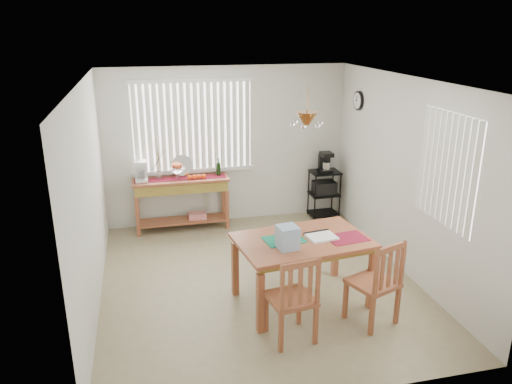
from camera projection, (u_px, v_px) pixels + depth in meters
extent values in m
cube|color=tan|center=(258.00, 281.00, 6.59)|extent=(4.00, 4.50, 0.01)
cube|color=silver|center=(226.00, 145.00, 8.29)|extent=(4.00, 0.10, 2.60)
cube|color=silver|center=(324.00, 274.00, 4.05)|extent=(4.00, 0.10, 2.60)
cube|color=silver|center=(85.00, 200.00, 5.73)|extent=(0.10, 4.50, 2.60)
cube|color=silver|center=(408.00, 176.00, 6.61)|extent=(0.10, 4.50, 2.60)
cube|color=white|center=(258.00, 76.00, 5.73)|extent=(4.00, 4.50, 0.10)
cube|color=white|center=(193.00, 127.00, 8.01)|extent=(1.90, 0.01, 1.40)
cube|color=white|center=(135.00, 129.00, 7.80)|extent=(0.07, 0.03, 1.40)
cube|color=white|center=(142.00, 129.00, 7.83)|extent=(0.07, 0.03, 1.40)
cube|color=white|center=(149.00, 129.00, 7.85)|extent=(0.07, 0.03, 1.40)
cube|color=white|center=(156.00, 128.00, 7.87)|extent=(0.07, 0.03, 1.40)
cube|color=white|center=(163.00, 128.00, 7.89)|extent=(0.07, 0.03, 1.40)
cube|color=white|center=(170.00, 128.00, 7.92)|extent=(0.07, 0.03, 1.40)
cube|color=white|center=(176.00, 127.00, 7.94)|extent=(0.07, 0.03, 1.40)
cube|color=white|center=(183.00, 127.00, 7.96)|extent=(0.07, 0.03, 1.40)
cube|color=white|center=(189.00, 127.00, 7.99)|extent=(0.07, 0.03, 1.40)
cube|color=white|center=(196.00, 127.00, 8.01)|extent=(0.07, 0.03, 1.40)
cube|color=white|center=(203.00, 126.00, 8.03)|extent=(0.07, 0.03, 1.40)
cube|color=white|center=(209.00, 126.00, 8.05)|extent=(0.07, 0.03, 1.40)
cube|color=white|center=(216.00, 126.00, 8.08)|extent=(0.07, 0.03, 1.40)
cube|color=white|center=(222.00, 125.00, 8.10)|extent=(0.07, 0.03, 1.40)
cube|color=white|center=(228.00, 125.00, 8.12)|extent=(0.07, 0.03, 1.40)
cube|color=white|center=(235.00, 125.00, 8.14)|extent=(0.07, 0.03, 1.40)
cube|color=white|center=(241.00, 125.00, 8.17)|extent=(0.07, 0.03, 1.40)
cube|color=white|center=(247.00, 124.00, 8.19)|extent=(0.07, 0.03, 1.40)
cube|color=white|center=(195.00, 171.00, 8.22)|extent=(1.98, 0.06, 0.06)
cube|color=white|center=(191.00, 81.00, 7.75)|extent=(1.98, 0.06, 0.06)
cube|color=white|center=(448.00, 170.00, 5.65)|extent=(0.01, 1.10, 1.30)
cube|color=white|center=(474.00, 183.00, 5.19)|extent=(0.03, 0.07, 1.30)
cube|color=white|center=(468.00, 180.00, 5.30)|extent=(0.03, 0.07, 1.30)
cube|color=white|center=(461.00, 177.00, 5.40)|extent=(0.03, 0.07, 1.30)
cube|color=white|center=(455.00, 174.00, 5.50)|extent=(0.03, 0.07, 1.30)
cube|color=white|center=(450.00, 171.00, 5.60)|extent=(0.03, 0.07, 1.30)
cube|color=white|center=(444.00, 169.00, 5.70)|extent=(0.03, 0.07, 1.30)
cube|color=white|center=(439.00, 166.00, 5.80)|extent=(0.03, 0.07, 1.30)
cube|color=white|center=(433.00, 164.00, 5.90)|extent=(0.03, 0.07, 1.30)
cube|color=white|center=(428.00, 161.00, 6.01)|extent=(0.03, 0.07, 1.30)
cube|color=white|center=(423.00, 159.00, 6.11)|extent=(0.03, 0.07, 1.30)
cylinder|color=black|center=(358.00, 101.00, 7.77)|extent=(0.04, 0.30, 0.30)
cylinder|color=white|center=(357.00, 101.00, 7.76)|extent=(0.01, 0.25, 0.25)
cylinder|color=brown|center=(307.00, 102.00, 5.34)|extent=(0.01, 0.01, 0.34)
cone|color=brown|center=(307.00, 118.00, 5.39)|extent=(0.24, 0.24, 0.14)
sphere|color=white|center=(321.00, 123.00, 5.45)|extent=(0.05, 0.05, 0.05)
sphere|color=white|center=(310.00, 121.00, 5.56)|extent=(0.05, 0.05, 0.05)
sphere|color=white|center=(296.00, 122.00, 5.52)|extent=(0.05, 0.05, 0.05)
sphere|color=white|center=(293.00, 124.00, 5.38)|extent=(0.05, 0.05, 0.05)
sphere|color=white|center=(304.00, 127.00, 5.27)|extent=(0.05, 0.05, 0.05)
sphere|color=white|center=(318.00, 126.00, 5.30)|extent=(0.05, 0.05, 0.05)
cube|color=#A15736|center=(181.00, 180.00, 8.00)|extent=(1.53, 0.43, 0.04)
cube|color=#A48835|center=(181.00, 186.00, 8.03)|extent=(1.47, 0.39, 0.15)
cube|color=#A15736|center=(138.00, 217.00, 7.86)|extent=(0.06, 0.06, 0.66)
cube|color=#A15736|center=(227.00, 210.00, 8.16)|extent=(0.06, 0.06, 0.66)
cube|color=#A15736|center=(137.00, 210.00, 8.16)|extent=(0.06, 0.06, 0.66)
cube|color=#A15736|center=(224.00, 203.00, 8.47)|extent=(0.06, 0.06, 0.66)
cube|color=#A15736|center=(183.00, 220.00, 8.22)|extent=(1.41, 0.37, 0.03)
cube|color=red|center=(197.00, 215.00, 8.26)|extent=(0.29, 0.21, 0.10)
cube|color=maroon|center=(181.00, 179.00, 7.99)|extent=(1.45, 0.24, 0.01)
cube|color=white|center=(142.00, 180.00, 7.85)|extent=(0.19, 0.23, 0.05)
cube|color=white|center=(141.00, 171.00, 7.89)|extent=(0.19, 0.08, 0.29)
cube|color=white|center=(140.00, 163.00, 7.75)|extent=(0.19, 0.21, 0.07)
cylinder|color=white|center=(141.00, 175.00, 7.80)|extent=(0.12, 0.12, 0.12)
cylinder|color=white|center=(178.00, 176.00, 7.95)|extent=(0.05, 0.05, 0.10)
cone|color=white|center=(177.00, 171.00, 7.92)|extent=(0.25, 0.25, 0.09)
sphere|color=#B21719|center=(180.00, 166.00, 7.91)|extent=(0.08, 0.08, 0.08)
sphere|color=#B21719|center=(177.00, 165.00, 7.94)|extent=(0.08, 0.08, 0.08)
sphere|color=#B21719|center=(174.00, 166.00, 7.88)|extent=(0.08, 0.08, 0.08)
sphere|color=#B21719|center=(177.00, 167.00, 7.85)|extent=(0.08, 0.08, 0.08)
sphere|color=#FD4A0D|center=(189.00, 177.00, 7.94)|extent=(0.08, 0.08, 0.08)
sphere|color=#FD4A0D|center=(194.00, 177.00, 7.96)|extent=(0.08, 0.08, 0.08)
sphere|color=#FD4A0D|center=(199.00, 177.00, 7.97)|extent=(0.08, 0.08, 0.08)
sphere|color=#FD4A0D|center=(204.00, 176.00, 7.99)|extent=(0.08, 0.08, 0.08)
cylinder|color=silver|center=(182.00, 165.00, 8.11)|extent=(0.34, 0.09, 0.34)
cylinder|color=white|center=(159.00, 175.00, 7.94)|extent=(0.08, 0.08, 0.13)
cylinder|color=#4C3823|center=(158.00, 158.00, 7.85)|extent=(0.08, 0.04, 0.42)
cylinder|color=#4C3823|center=(158.00, 157.00, 7.85)|extent=(0.13, 0.06, 0.46)
cylinder|color=#4C3823|center=(158.00, 160.00, 7.86)|extent=(0.17, 0.07, 0.35)
cylinder|color=#4C3823|center=(158.00, 155.00, 7.84)|extent=(0.05, 0.03, 0.52)
cylinder|color=#4C3823|center=(158.00, 160.00, 7.86)|extent=(0.21, 0.10, 0.29)
cylinder|color=black|center=(218.00, 169.00, 8.14)|extent=(0.07, 0.07, 0.22)
cylinder|color=black|center=(218.00, 160.00, 8.09)|extent=(0.03, 0.03, 0.08)
cylinder|color=black|center=(315.00, 198.00, 8.44)|extent=(0.02, 0.02, 0.83)
cylinder|color=black|center=(340.00, 196.00, 8.54)|extent=(0.02, 0.02, 0.83)
cylinder|color=black|center=(308.00, 192.00, 8.76)|extent=(0.02, 0.02, 0.83)
cylinder|color=black|center=(332.00, 190.00, 8.86)|extent=(0.02, 0.02, 0.83)
cube|color=black|center=(325.00, 172.00, 8.52)|extent=(0.49, 0.39, 0.03)
cube|color=black|center=(324.00, 194.00, 8.65)|extent=(0.49, 0.39, 0.02)
cube|color=black|center=(323.00, 213.00, 8.76)|extent=(0.49, 0.39, 0.02)
cube|color=black|center=(324.00, 188.00, 8.61)|extent=(0.37, 0.29, 0.21)
cube|color=black|center=(325.00, 170.00, 8.49)|extent=(0.19, 0.23, 0.05)
cube|color=black|center=(324.00, 162.00, 8.52)|extent=(0.19, 0.08, 0.29)
cube|color=black|center=(326.00, 154.00, 8.40)|extent=(0.19, 0.21, 0.07)
cylinder|color=silver|center=(326.00, 165.00, 8.45)|extent=(0.13, 0.13, 0.13)
cube|color=#A15736|center=(303.00, 241.00, 5.86)|extent=(1.66, 1.18, 0.04)
cube|color=#A48835|center=(303.00, 245.00, 5.88)|extent=(1.53, 1.06, 0.07)
cube|color=#A15736|center=(260.00, 303.00, 5.39)|extent=(0.09, 0.09, 0.71)
cube|color=#A15736|center=(372.00, 281.00, 5.86)|extent=(0.09, 0.09, 0.71)
cube|color=#A15736|center=(235.00, 269.00, 6.15)|extent=(0.09, 0.09, 0.71)
cube|color=#A15736|center=(335.00, 251.00, 6.62)|extent=(0.09, 0.09, 0.71)
cube|color=#16805E|center=(284.00, 240.00, 5.83)|extent=(0.50, 0.39, 0.01)
cube|color=maroon|center=(347.00, 238.00, 5.87)|extent=(0.50, 0.39, 0.01)
cube|color=white|center=(322.00, 237.00, 5.87)|extent=(0.36, 0.31, 0.03)
cube|color=black|center=(316.00, 232.00, 6.00)|extent=(0.33, 0.08, 0.03)
cube|color=#93B4D6|center=(288.00, 237.00, 5.57)|extent=(0.25, 0.25, 0.26)
cube|color=#A15736|center=(291.00, 299.00, 5.25)|extent=(0.52, 0.52, 0.04)
cube|color=#A15736|center=(299.00, 306.00, 5.58)|extent=(0.05, 0.05, 0.45)
cube|color=#A15736|center=(266.00, 313.00, 5.44)|extent=(0.05, 0.05, 0.45)
cube|color=#A15736|center=(316.00, 325.00, 5.23)|extent=(0.05, 0.05, 0.45)
cube|color=#A15736|center=(281.00, 333.00, 5.09)|extent=(0.05, 0.05, 0.45)
cube|color=#A15736|center=(318.00, 281.00, 5.05)|extent=(0.04, 0.04, 0.51)
cube|color=#A15736|center=(282.00, 288.00, 4.91)|extent=(0.04, 0.04, 0.51)
cube|color=#A15736|center=(301.00, 265.00, 4.91)|extent=(0.42, 0.09, 0.07)
cube|color=#A15736|center=(310.00, 285.00, 5.03)|extent=(0.05, 0.03, 0.41)
cube|color=#A15736|center=(300.00, 287.00, 4.99)|extent=(0.05, 0.03, 0.41)
cube|color=#A15736|center=(290.00, 289.00, 4.95)|extent=(0.05, 0.03, 0.41)
cube|color=#A15736|center=(373.00, 283.00, 5.55)|extent=(0.61, 0.61, 0.04)
cube|color=#A15736|center=(370.00, 290.00, 5.90)|extent=(0.06, 0.06, 0.46)
cube|color=#A15736|center=(345.00, 300.00, 5.69)|extent=(0.06, 0.06, 0.46)
cube|color=#A15736|center=(397.00, 305.00, 5.58)|extent=(0.06, 0.06, 0.46)
cube|color=#A15736|center=(372.00, 317.00, 5.37)|extent=(0.06, 0.06, 0.46)
cube|color=#A15736|center=(402.00, 263.00, 5.40)|extent=(0.05, 0.05, 0.52)
cube|color=#A15736|center=(376.00, 273.00, 5.19)|extent=(0.05, 0.05, 0.52)
cube|color=#A15736|center=(392.00, 248.00, 5.22)|extent=(0.41, 0.18, 0.07)
cube|color=#A15736|center=(397.00, 267.00, 5.36)|extent=(0.05, 0.04, 0.41)
cube|color=#A15736|center=(389.00, 270.00, 5.30)|extent=(0.05, 0.04, 0.41)
cube|color=#A15736|center=(382.00, 273.00, 5.24)|extent=(0.05, 0.04, 0.41)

